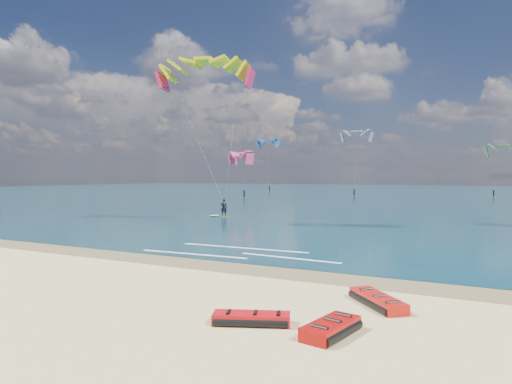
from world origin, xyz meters
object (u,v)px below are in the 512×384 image
packed_kite_right (331,335)px  packed_kite_mid (378,306)px  kitesurfer_main (215,135)px  packed_kite_left (251,324)px

packed_kite_right → packed_kite_mid: bearing=2.8°
packed_kite_mid → kitesurfer_main: 30.92m
packed_kite_left → packed_kite_mid: packed_kite_mid is taller
packed_kite_right → kitesurfer_main: bearing=49.2°
packed_kite_mid → packed_kite_right: 3.44m
kitesurfer_main → packed_kite_mid: bearing=-54.3°
packed_kite_right → kitesurfer_main: (-19.66, 25.36, 8.19)m
packed_kite_mid → packed_kite_right: (-0.51, -3.40, 0.00)m
packed_kite_right → kitesurfer_main: kitesurfer_main is taller
kitesurfer_main → packed_kite_right: bearing=-59.1°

